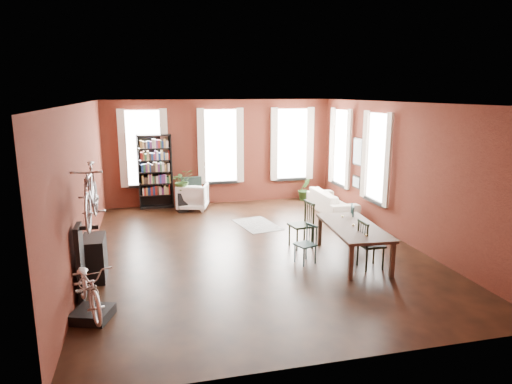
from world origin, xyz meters
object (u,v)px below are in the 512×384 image
object	(u,v)px
cream_sofa	(332,198)
bike_trainer	(93,314)
dining_chair_c	(371,244)
dining_chair_d	(360,226)
dining_chair_b	(301,225)
bookshelf	(155,172)
bicycle_floor	(87,263)
white_armchair	(193,195)
plant_stand	(182,202)
dining_chair_a	(305,244)
console_table	(94,258)
dining_table	(353,243)

from	to	relation	value
cream_sofa	bike_trainer	bearing A→B (deg)	130.08
dining_chair_c	dining_chair_d	size ratio (longest dim) A/B	1.02
dining_chair_b	bookshelf	xyz separation A→B (m)	(-3.04, 4.44, 0.59)
bookshelf	dining_chair_c	bearing A→B (deg)	-56.25
dining_chair_c	bicycle_floor	size ratio (longest dim) A/B	0.62
white_armchair	plant_stand	xyz separation A→B (m)	(-0.34, -0.16, -0.15)
dining_chair_d	bookshelf	size ratio (longest dim) A/B	0.43
bike_trainer	plant_stand	bearing A→B (deg)	73.21
dining_chair_a	plant_stand	distance (m)	5.18
dining_chair_a	dining_chair_c	size ratio (longest dim) A/B	0.82
bicycle_floor	dining_chair_a	bearing A→B (deg)	2.80
plant_stand	bookshelf	bearing A→B (deg)	136.78
white_armchair	console_table	distance (m)	5.24
dining_chair_d	cream_sofa	distance (m)	3.07
bike_trainer	plant_stand	distance (m)	6.48
console_table	dining_chair_a	bearing A→B (deg)	-2.69
dining_chair_a	dining_chair_c	distance (m)	1.29
bookshelf	plant_stand	size ratio (longest dim) A/B	3.83
dining_table	bicycle_floor	xyz separation A→B (m)	(-5.01, -1.45, 0.57)
bookshelf	white_armchair	bearing A→B (deg)	-25.54
dining_chair_c	bookshelf	bearing A→B (deg)	32.20
dining_chair_a	plant_stand	world-z (taller)	dining_chair_a
bookshelf	console_table	bearing A→B (deg)	-103.83
dining_chair_b	cream_sofa	size ratio (longest dim) A/B	0.49
dining_chair_d	bookshelf	xyz separation A→B (m)	(-4.35, 4.71, 0.63)
bookshelf	console_table	world-z (taller)	bookshelf
bike_trainer	dining_chair_c	bearing A→B (deg)	10.09
dining_chair_b	cream_sofa	distance (m)	3.34
bicycle_floor	dining_table	bearing A→B (deg)	-1.64
dining_chair_b	white_armchair	size ratio (longest dim) A/B	1.18
white_armchair	dining_chair_c	bearing A→B (deg)	134.19
dining_chair_b	bookshelf	distance (m)	5.41
bicycle_floor	bike_trainer	bearing A→B (deg)	46.38
dining_chair_a	dining_chair_c	xyz separation A→B (m)	(1.17, -0.55, 0.09)
bookshelf	white_armchair	distance (m)	1.33
bicycle_floor	dining_chair_c	bearing A→B (deg)	-7.33
dining_chair_c	bicycle_floor	bearing A→B (deg)	98.90
dining_table	console_table	world-z (taller)	console_table
bike_trainer	console_table	size ratio (longest dim) A/B	0.68
dining_table	bookshelf	distance (m)	6.69
dining_chair_a	bike_trainer	bearing A→B (deg)	-88.67
dining_table	dining_chair_d	bearing A→B (deg)	59.19
dining_chair_c	cream_sofa	world-z (taller)	dining_chair_c
plant_stand	cream_sofa	bearing A→B (deg)	-13.81
white_armchair	bike_trainer	xyz separation A→B (m)	(-2.21, -6.36, -0.36)
bookshelf	bike_trainer	world-z (taller)	bookshelf
bike_trainer	dining_chair_d	bearing A→B (deg)	21.23
dining_table	plant_stand	bearing A→B (deg)	128.05
dining_chair_b	plant_stand	bearing A→B (deg)	-156.68
dining_chair_c	console_table	xyz separation A→B (m)	(-5.25, 0.74, -0.08)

